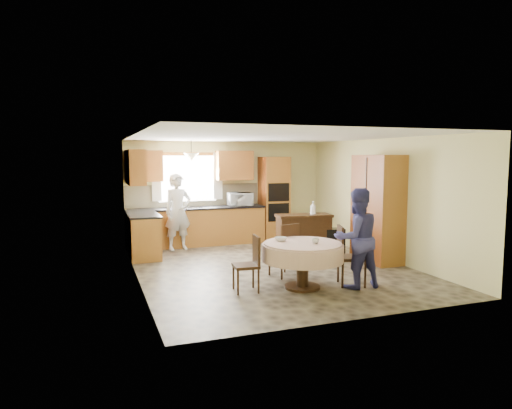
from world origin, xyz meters
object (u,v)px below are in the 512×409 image
Objects in this scene: chair_right at (347,253)px; person_sink at (178,212)px; cupboard at (378,209)px; dining_table at (303,253)px; chair_left at (250,261)px; chair_back at (286,247)px; person_dining at (357,238)px; oven_tower at (274,199)px; sideboard at (304,236)px.

person_sink is at bearing 47.74° from chair_right.
dining_table is (-2.26, -1.22, -0.50)m from cupboard.
chair_left is 1.07m from chair_back.
person_sink is 4.55m from person_dining.
oven_tower is 2.56m from person_sink.
person_dining is (-0.35, -4.39, -0.25)m from oven_tower.
chair_back is at bearing -167.63° from cupboard.
sideboard is (-0.10, -1.93, -0.64)m from oven_tower.
person_sink reaches higher than dining_table.
oven_tower reaches higher than chair_back.
chair_back is 1.31m from person_dining.
sideboard is 1.81m from chair_back.
oven_tower is 3.10m from cupboard.
person_sink is at bearing 144.89° from cupboard.
person_sink is (-2.52, -0.39, -0.19)m from oven_tower.
person_dining is (0.81, -0.99, 0.28)m from chair_back.
person_dining is at bearing 113.98° from chair_back.
person_sink is 1.07× the size of person_dining.
person_sink is at bearing -61.50° from person_dining.
chair_right is 4.38m from person_sink.
chair_left is 0.89× the size of chair_right.
person_dining reaches higher than dining_table.
chair_back is (-2.23, -0.49, -0.55)m from cupboard.
chair_left is (-3.11, -1.09, -0.59)m from cupboard.
person_dining reaches higher than chair_back.
chair_right is at bearing -6.54° from dining_table.
sideboard is 2.84m from chair_left.
sideboard is 0.55× the size of cupboard.
oven_tower reaches higher than person_sink.
sideboard is 2.91m from person_sink.
oven_tower is at bearing -4.81° from person_sink.
chair_left is (-2.04, -4.00, -0.57)m from oven_tower.
chair_back reaches higher than sideboard.
person_dining is at bearing -75.12° from person_sink.
chair_left is at bearing -160.75° from cupboard.
chair_right is (0.73, -0.82, 0.02)m from chair_back.
chair_right reaches higher than sideboard.
cupboard is 2.44× the size of chair_left.
person_dining is (1.69, -0.39, 0.32)m from chair_left.
person_sink reaches higher than sideboard.
chair_right is at bearing -65.17° from person_dining.
oven_tower is 3.63m from chair_back.
cupboard is 2.06m from person_dining.
person_dining is (0.08, -0.16, 0.27)m from chair_right.
person_sink reaches higher than chair_right.
chair_right is (1.62, -0.22, 0.06)m from chair_left.
chair_right reaches higher than chair_left.
cupboard is 2.35m from chair_back.
chair_back is at bearing 128.99° from chair_left.
oven_tower is 1.61× the size of dining_table.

